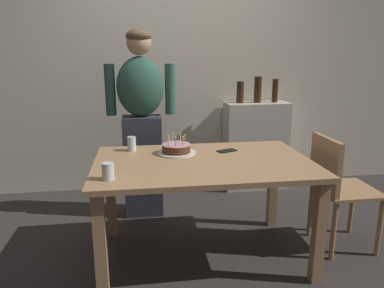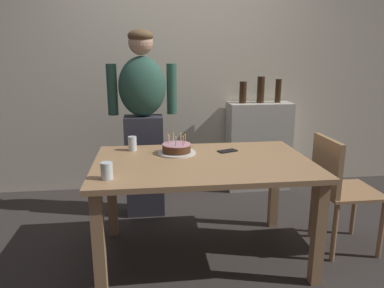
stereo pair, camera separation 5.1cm
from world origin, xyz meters
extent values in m
plane|color=#332D2B|center=(0.00, 0.00, 0.00)|extent=(10.00, 10.00, 0.00)
cube|color=beige|center=(0.00, 1.55, 1.30)|extent=(5.20, 0.10, 2.60)
cube|color=#A37A51|center=(0.00, 0.00, 0.72)|extent=(1.50, 0.96, 0.03)
cube|color=#A37A51|center=(-0.68, -0.41, 0.35)|extent=(0.07, 0.07, 0.70)
cube|color=#A37A51|center=(0.68, -0.41, 0.35)|extent=(0.07, 0.07, 0.70)
cube|color=#A37A51|center=(-0.68, 0.41, 0.35)|extent=(0.07, 0.07, 0.70)
cube|color=#A37A51|center=(0.68, 0.41, 0.35)|extent=(0.07, 0.07, 0.70)
cylinder|color=white|center=(-0.17, 0.20, 0.75)|extent=(0.28, 0.28, 0.01)
cylinder|color=#512D19|center=(-0.17, 0.20, 0.78)|extent=(0.21, 0.21, 0.06)
cylinder|color=#D18E9E|center=(-0.17, 0.20, 0.81)|extent=(0.21, 0.21, 0.01)
cylinder|color=#EAB266|center=(-0.10, 0.21, 0.84)|extent=(0.01, 0.01, 0.06)
sphere|color=#F9C64C|center=(-0.10, 0.21, 0.88)|extent=(0.01, 0.01, 0.01)
cylinder|color=beige|center=(-0.13, 0.26, 0.84)|extent=(0.01, 0.01, 0.06)
sphere|color=#F9C64C|center=(-0.13, 0.26, 0.88)|extent=(0.01, 0.01, 0.01)
cylinder|color=beige|center=(-0.19, 0.27, 0.84)|extent=(0.01, 0.01, 0.06)
sphere|color=#F9C64C|center=(-0.19, 0.27, 0.88)|extent=(0.01, 0.01, 0.01)
cylinder|color=pink|center=(-0.23, 0.23, 0.84)|extent=(0.01, 0.01, 0.06)
sphere|color=#F9C64C|center=(-0.23, 0.23, 0.88)|extent=(0.01, 0.01, 0.01)
cylinder|color=beige|center=(-0.22, 0.17, 0.84)|extent=(0.01, 0.01, 0.06)
sphere|color=#F9C64C|center=(-0.22, 0.17, 0.88)|extent=(0.01, 0.01, 0.01)
cylinder|color=#93B7DB|center=(-0.18, 0.14, 0.84)|extent=(0.01, 0.01, 0.06)
sphere|color=#F9C64C|center=(-0.18, 0.14, 0.88)|extent=(0.01, 0.01, 0.01)
cylinder|color=pink|center=(-0.12, 0.16, 0.84)|extent=(0.01, 0.01, 0.06)
sphere|color=#F9C64C|center=(-0.12, 0.16, 0.88)|extent=(0.01, 0.01, 0.01)
cylinder|color=silver|center=(-0.49, 0.33, 0.79)|extent=(0.06, 0.06, 0.11)
cylinder|color=silver|center=(-0.62, -0.30, 0.79)|extent=(0.07, 0.07, 0.10)
cube|color=black|center=(0.22, 0.21, 0.74)|extent=(0.16, 0.12, 0.01)
cube|color=#33333D|center=(-0.41, 0.82, 0.46)|extent=(0.34, 0.23, 0.92)
ellipsoid|color=#2D5647|center=(-0.41, 0.82, 1.18)|extent=(0.41, 0.27, 0.52)
sphere|color=tan|center=(-0.41, 0.82, 1.55)|extent=(0.21, 0.21, 0.21)
ellipsoid|color=brown|center=(-0.41, 0.80, 1.60)|extent=(0.21, 0.21, 0.12)
cylinder|color=#2D5647|center=(-0.15, 0.85, 1.15)|extent=(0.09, 0.09, 0.44)
cylinder|color=#2D5647|center=(-0.67, 0.85, 1.15)|extent=(0.09, 0.09, 0.44)
cube|color=#A37A51|center=(1.10, 0.00, 0.46)|extent=(0.42, 0.42, 0.02)
cube|color=#A37A51|center=(0.91, 0.00, 0.67)|extent=(0.04, 0.40, 0.40)
cylinder|color=#A37A51|center=(1.28, -0.18, 0.23)|extent=(0.04, 0.04, 0.45)
cylinder|color=#A37A51|center=(1.28, 0.18, 0.23)|extent=(0.04, 0.04, 0.45)
cylinder|color=#A37A51|center=(0.92, -0.18, 0.23)|extent=(0.04, 0.04, 0.45)
cylinder|color=#A37A51|center=(0.92, 0.18, 0.23)|extent=(0.04, 0.04, 0.45)
cube|color=beige|center=(0.82, 1.33, 0.48)|extent=(0.68, 0.30, 0.95)
cylinder|color=#382314|center=(0.63, 1.33, 1.06)|extent=(0.08, 0.08, 0.23)
cylinder|color=#382314|center=(0.82, 1.33, 1.09)|extent=(0.08, 0.08, 0.28)
cylinder|color=#382314|center=(1.01, 1.33, 1.07)|extent=(0.06, 0.06, 0.25)
camera|label=1|loc=(-0.42, -2.35, 1.47)|focal=33.60mm
camera|label=2|loc=(-0.37, -2.36, 1.47)|focal=33.60mm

